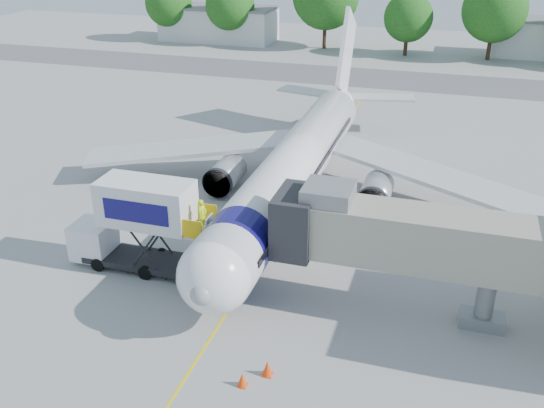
# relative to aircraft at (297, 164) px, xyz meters

# --- Properties ---
(ground) EXTENTS (160.00, 160.00, 0.00)m
(ground) POSITION_rel_aircraft_xyz_m (0.00, -4.12, -2.95)
(ground) COLOR #989896
(ground) RESTS_ON ground
(guidance_line) EXTENTS (0.15, 70.00, 0.01)m
(guidance_line) POSITION_rel_aircraft_xyz_m (0.00, -4.12, -2.94)
(guidance_line) COLOR yellow
(guidance_line) RESTS_ON ground
(taxiway_strip) EXTENTS (120.00, 10.00, 0.01)m
(taxiway_strip) POSITION_rel_aircraft_xyz_m (0.00, 37.88, -2.94)
(taxiway_strip) COLOR #59595B
(taxiway_strip) RESTS_ON ground
(aircraft) EXTENTS (34.17, 37.73, 11.35)m
(aircraft) POSITION_rel_aircraft_xyz_m (0.00, 0.00, 0.00)
(aircraft) COLOR white
(aircraft) RESTS_ON ground
(jet_bridge) EXTENTS (13.90, 3.20, 6.60)m
(jet_bridge) POSITION_rel_aircraft_xyz_m (7.99, -11.12, 1.39)
(jet_bridge) COLOR gray
(jet_bridge) RESTS_ON ground
(catering_hiloader) EXTENTS (8.50, 2.44, 5.50)m
(catering_hiloader) POSITION_rel_aircraft_xyz_m (-6.27, -11.12, -0.19)
(catering_hiloader) COLOR black
(catering_hiloader) RESTS_ON ground
(safety_cone_a) EXTENTS (0.48, 0.48, 0.77)m
(safety_cone_a) POSITION_rel_aircraft_xyz_m (3.41, -17.65, -2.58)
(safety_cone_a) COLOR #ED3F0C
(safety_cone_a) RESTS_ON ground
(safety_cone_b) EXTENTS (0.44, 0.44, 0.69)m
(safety_cone_b) POSITION_rel_aircraft_xyz_m (2.58, -18.63, -2.62)
(safety_cone_b) COLOR #ED3F0C
(safety_cone_b) RESTS_ON ground
(outbuilding_left) EXTENTS (18.40, 8.40, 5.30)m
(outbuilding_left) POSITION_rel_aircraft_xyz_m (-28.00, 55.88, -0.29)
(outbuilding_left) COLOR silver
(outbuilding_left) RESTS_ON ground
(tree_a) EXTENTS (7.43, 7.43, 9.47)m
(tree_a) POSITION_rel_aircraft_xyz_m (-35.42, 53.40, 2.80)
(tree_a) COLOR #382314
(tree_a) RESTS_ON ground
(tree_b) EXTENTS (7.60, 7.60, 9.69)m
(tree_b) POSITION_rel_aircraft_xyz_m (-24.91, 53.12, 2.93)
(tree_b) COLOR #382314
(tree_b) RESTS_ON ground
(tree_d) EXTENTS (6.91, 6.91, 8.81)m
(tree_d) POSITION_rel_aircraft_xyz_m (2.16, 52.72, 2.39)
(tree_d) COLOR #382314
(tree_d) RESTS_ON ground
(tree_e) EXTENTS (8.74, 8.74, 11.15)m
(tree_e) POSITION_rel_aircraft_xyz_m (13.58, 53.15, 3.82)
(tree_e) COLOR #382314
(tree_e) RESTS_ON ground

